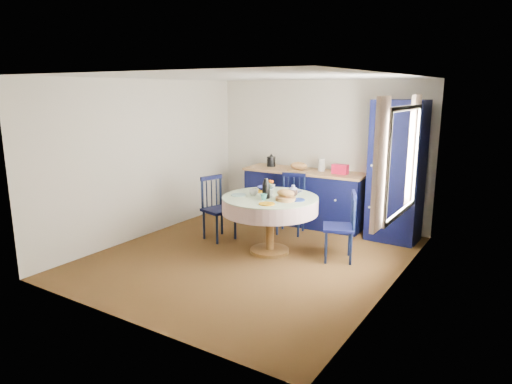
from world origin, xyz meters
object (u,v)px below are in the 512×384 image
mug_b (264,197)px  mug_d (272,187)px  kitchen_counter (304,196)px  chair_left (218,208)px  mug_c (293,193)px  pantry_cabinet (397,172)px  dining_table (270,205)px  cobalt_bowl (266,188)px  chair_far (291,203)px  chair_right (342,226)px  mug_a (254,192)px

mug_b → mug_d: (-0.24, 0.64, -0.00)m
kitchen_counter → chair_left: size_ratio=2.17×
mug_c → mug_d: size_ratio=1.49×
pantry_cabinet → mug_d: pantry_cabinet is taller
pantry_cabinet → mug_b: (-1.32, -1.77, -0.21)m
dining_table → chair_left: (-1.04, 0.10, -0.20)m
kitchen_counter → pantry_cabinet: 1.71m
mug_c → cobalt_bowl: 0.56m
dining_table → chair_far: dining_table is taller
chair_far → mug_d: (-0.01, -0.60, 0.38)m
mug_c → pantry_cabinet: bearing=50.9°
mug_b → mug_c: mug_c is taller
dining_table → cobalt_bowl: bearing=130.3°
chair_right → mug_b: 1.15m
pantry_cabinet → chair_far: pantry_cabinet is taller
dining_table → mug_c: size_ratio=10.47×
chair_right → mug_b: size_ratio=10.29×
pantry_cabinet → chair_left: (-2.38, -1.45, -0.59)m
chair_right → cobalt_bowl: size_ratio=4.08×
pantry_cabinet → chair_left: 2.85m
chair_right → mug_a: chair_right is taller
chair_far → cobalt_bowl: (-0.08, -0.68, 0.37)m
chair_left → mug_c: 1.35m
dining_table → mug_c: bearing=39.1°
kitchen_counter → mug_d: (0.04, -1.19, 0.39)m
mug_c → cobalt_bowl: (-0.54, 0.13, -0.02)m
chair_far → cobalt_bowl: bearing=-110.4°
mug_a → mug_c: size_ratio=0.97×
dining_table → chair_right: (0.99, 0.27, -0.21)m
chair_far → pantry_cabinet: bearing=5.8°
pantry_cabinet → chair_right: 1.46m
dining_table → chair_far: bearing=101.2°
pantry_cabinet → mug_d: bearing=-142.8°
mug_d → mug_c: bearing=-23.8°
chair_left → mug_d: bearing=-54.1°
chair_far → mug_c: chair_far is taller
mug_a → mug_c: 0.57m
dining_table → cobalt_bowl: dining_table is taller
pantry_cabinet → chair_left: size_ratio=2.18×
chair_far → chair_right: chair_far is taller
dining_table → mug_b: 0.28m
kitchen_counter → mug_d: size_ratio=24.63×
pantry_cabinet → chair_far: (-1.55, -0.54, -0.60)m
chair_right → cobalt_bowl: chair_right is taller
kitchen_counter → mug_b: 1.88m
mug_c → chair_left: bearing=-175.4°
cobalt_bowl → chair_right: bearing=-3.0°
chair_far → mug_b: size_ratio=10.32×
chair_right → mug_d: (-1.20, 0.14, 0.38)m
kitchen_counter → chair_far: (0.05, -0.59, 0.01)m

